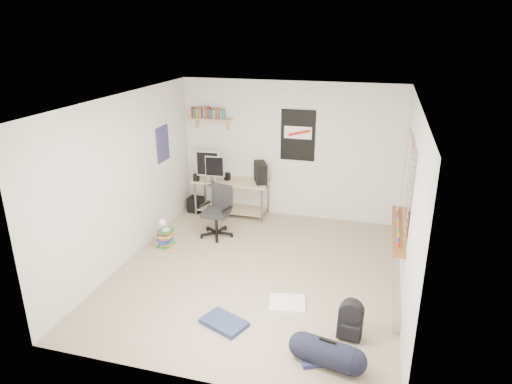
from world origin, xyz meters
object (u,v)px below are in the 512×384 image
(office_chair, at_px, (216,209))
(backpack, at_px, (350,323))
(desk, at_px, (232,196))
(book_stack, at_px, (166,238))
(duffel_bag, at_px, (327,354))

(office_chair, distance_m, backpack, 3.25)
(desk, distance_m, office_chair, 1.00)
(backpack, bearing_deg, book_stack, 158.78)
(office_chair, height_order, backpack, office_chair)
(backpack, distance_m, duffel_bag, 0.56)
(desk, distance_m, duffel_bag, 4.31)
(office_chair, distance_m, book_stack, 0.95)
(office_chair, xyz_separation_m, book_stack, (-0.64, -0.62, -0.34))
(desk, bearing_deg, book_stack, -132.26)
(book_stack, bearing_deg, backpack, -26.60)
(duffel_bag, xyz_separation_m, book_stack, (-2.86, 2.05, 0.01))
(backpack, bearing_deg, office_chair, 143.74)
(office_chair, relative_size, book_stack, 1.96)
(backpack, relative_size, book_stack, 0.82)
(backpack, distance_m, book_stack, 3.43)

